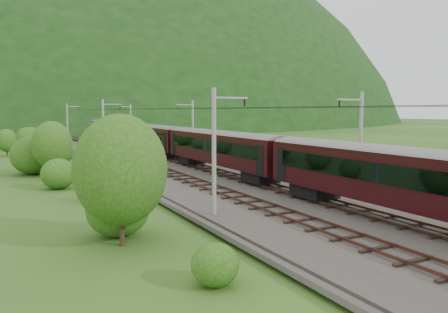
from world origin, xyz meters
name	(u,v)px	position (x,y,z in m)	size (l,w,h in m)	color
ground	(293,209)	(0.00, 0.00, 0.00)	(600.00, 600.00, 0.00)	#204A17
railbed	(227,185)	(0.00, 10.00, 0.15)	(14.00, 220.00, 0.30)	#38332D
track_left	(203,185)	(-2.40, 10.00, 0.37)	(2.40, 220.00, 0.27)	brown
track_right	(250,181)	(2.40, 10.00, 0.37)	(2.40, 220.00, 0.27)	brown
catenary_left	(104,129)	(-6.12, 32.00, 4.50)	(2.54, 192.28, 8.00)	gray
catenary_right	(192,128)	(6.12, 32.00, 4.50)	(2.54, 192.28, 8.00)	gray
overhead_wires	(227,108)	(0.00, 10.00, 7.10)	(4.83, 198.00, 0.03)	black
mountain_main	(31,122)	(0.00, 260.00, 0.00)	(504.00, 360.00, 244.00)	#143311
train	(220,143)	(2.40, 15.99, 3.55)	(3.00, 120.94, 5.22)	black
hazard_post_near	(97,140)	(-0.56, 65.04, 1.05)	(0.16, 0.16, 1.49)	red
hazard_post_far	(132,148)	(0.18, 41.89, 1.10)	(0.17, 0.17, 1.60)	red
signal	(100,144)	(-4.02, 44.78, 1.76)	(0.28, 0.28, 2.49)	black
vegetation_left	(61,161)	(-13.25, 16.97, 2.32)	(10.67, 149.90, 6.75)	#1E4612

